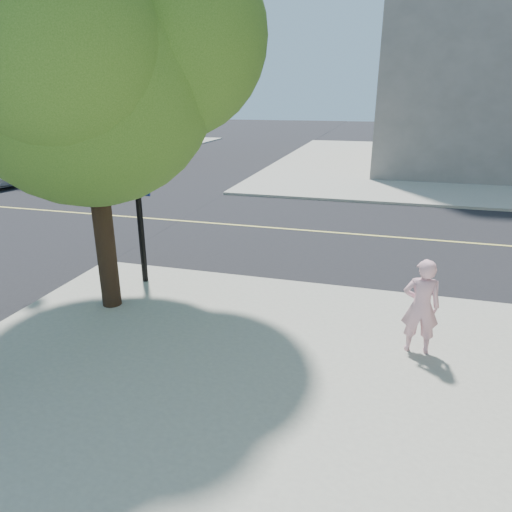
% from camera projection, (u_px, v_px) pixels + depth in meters
% --- Properties ---
extents(ground, '(140.00, 140.00, 0.00)m').
position_uv_depth(ground, '(141.00, 269.00, 11.42)').
color(ground, black).
rests_on(ground, ground).
extents(road_ew, '(140.00, 9.00, 0.01)m').
position_uv_depth(road_ew, '(207.00, 223.00, 15.50)').
color(road_ew, black).
rests_on(road_ew, ground).
extents(sidewalk_nw, '(26.00, 25.00, 0.12)m').
position_uv_depth(sidewalk_nw, '(19.00, 148.00, 36.76)').
color(sidewalk_nw, '#999888').
rests_on(sidewalk_nw, ground).
extents(man_on_phone, '(0.60, 0.41, 1.61)m').
position_uv_depth(man_on_phone, '(421.00, 306.00, 7.29)').
color(man_on_phone, '#DFA1AF').
rests_on(man_on_phone, sidewalk_se).
extents(street_tree, '(5.71, 5.19, 7.57)m').
position_uv_depth(street_tree, '(89.00, 39.00, 7.57)').
color(street_tree, black).
rests_on(street_tree, sidewalk_se).
extents(signal_pole, '(4.03, 0.46, 4.56)m').
position_uv_depth(signal_pole, '(38.00, 109.00, 9.71)').
color(signal_pole, black).
rests_on(signal_pole, sidewalk_se).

